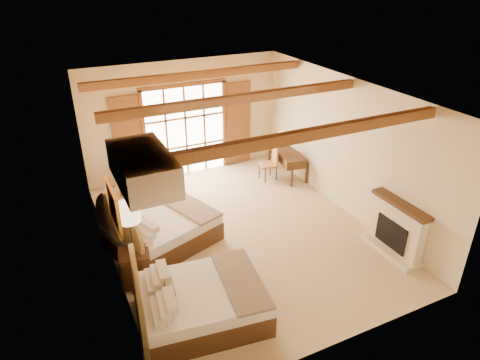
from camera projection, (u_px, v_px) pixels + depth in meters
floor at (240, 233)px, 9.60m from camera, size 7.00×7.00×0.00m
wall_back at (184, 119)px, 11.69m from camera, size 5.50×0.00×5.50m
wall_left at (104, 196)px, 7.81m from camera, size 0.00×7.00×7.00m
wall_right at (346, 146)px, 9.94m from camera, size 0.00×7.00×7.00m
ceiling at (240, 92)px, 8.15m from camera, size 7.00×7.00×0.00m
ceiling_beams at (240, 99)px, 8.21m from camera, size 5.39×4.60×0.18m
french_doors at (186, 132)px, 11.80m from camera, size 3.95×0.08×2.60m
fireplace at (396, 230)px, 8.76m from camera, size 0.46×1.40×1.16m
painting at (114, 207)px, 7.16m from camera, size 0.06×0.95×0.75m
canopy_valance at (143, 168)px, 5.73m from camera, size 0.70×1.40×0.45m
bed_near at (192, 302)px, 7.04m from camera, size 2.29×1.84×1.38m
bed_far at (155, 229)px, 8.98m from camera, size 2.59×2.18×1.38m
nightstand at (135, 267)px, 7.99m from camera, size 0.64×0.64×0.66m
floor_lamp at (129, 218)px, 7.18m from camera, size 0.39×0.39×1.85m
armchair at (138, 183)px, 10.92m from camera, size 1.15×1.16×0.78m
ottoman at (169, 184)px, 11.28m from camera, size 0.59×0.59×0.40m
desk at (287, 163)px, 12.02m from camera, size 0.81×1.43×0.73m
desk_chair at (269, 169)px, 11.86m from camera, size 0.54×0.53×1.00m
desk_lamp at (281, 136)px, 12.10m from camera, size 0.21×0.21×0.42m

